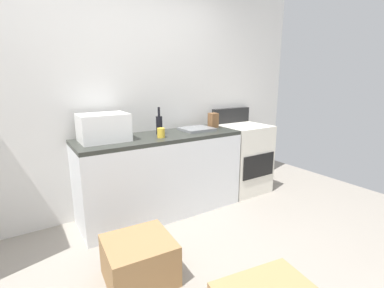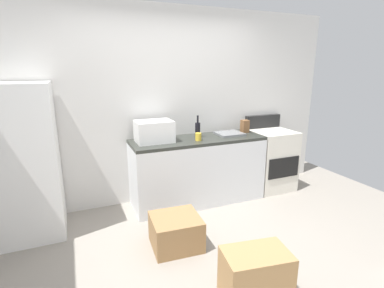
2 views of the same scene
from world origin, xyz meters
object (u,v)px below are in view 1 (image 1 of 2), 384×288
stove_oven (242,157)px  coffee_mug (161,133)px  microwave (104,127)px  wine_bottle (159,124)px  knife_block (213,120)px  cardboard_box_large (139,260)px

stove_oven → coffee_mug: 1.36m
microwave → wine_bottle: size_ratio=1.53×
stove_oven → wine_bottle: bearing=177.6°
wine_bottle → coffee_mug: 0.19m
knife_block → cardboard_box_large: bearing=-145.2°
stove_oven → knife_block: bearing=169.7°
coffee_mug → knife_block: bearing=13.4°
stove_oven → knife_block: size_ratio=6.11×
cardboard_box_large → microwave: bearing=86.4°
cardboard_box_large → stove_oven: bearing=26.0°
microwave → knife_block: (1.37, 0.04, -0.05)m
microwave → knife_block: bearing=1.6°
wine_bottle → coffee_mug: size_ratio=3.00×
wine_bottle → knife_block: bearing=2.2°
wine_bottle → coffee_mug: bearing=-110.7°
wine_bottle → cardboard_box_large: wine_bottle is taller
coffee_mug → knife_block: 0.85m
stove_oven → microwave: bearing=178.7°
wine_bottle → knife_block: wine_bottle is taller
stove_oven → cardboard_box_large: size_ratio=2.23×
wine_bottle → stove_oven: bearing=-2.4°
coffee_mug → stove_oven: bearing=5.3°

